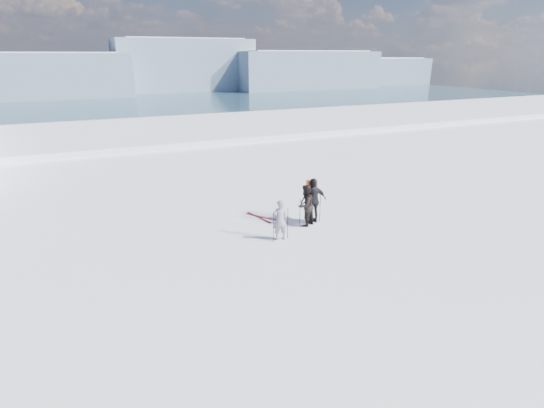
{
  "coord_description": "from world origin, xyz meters",
  "views": [
    {
      "loc": [
        -8.45,
        -10.63,
        7.0
      ],
      "look_at": [
        -2.35,
        3.0,
        1.72
      ],
      "focal_mm": 28.0,
      "sensor_mm": 36.0,
      "label": 1
    }
  ],
  "objects": [
    {
      "name": "lake_basin",
      "position": [
        0.0,
        30.0,
        -6.5
      ],
      "size": [
        820.0,
        820.0,
        71.62
      ],
      "color": "white",
      "rests_on": "ground"
    },
    {
      "name": "skier_pack",
      "position": [
        0.3,
        4.51,
        1.0
      ],
      "size": [
        1.22,
        0.6,
        2.01
      ],
      "primitive_type": "imported",
      "rotation": [
        0.0,
        0.0,
        3.05
      ],
      "color": "black",
      "rests_on": "ground"
    },
    {
      "name": "skier_dark",
      "position": [
        -0.2,
        4.32,
        0.92
      ],
      "size": [
        1.1,
        1.01,
        1.83
      ],
      "primitive_type": "imported",
      "rotation": [
        0.0,
        0.0,
        3.59
      ],
      "color": "black",
      "rests_on": "ground"
    },
    {
      "name": "far_mountain_range",
      "position": [
        29.6,
        454.78,
        -7.19
      ],
      "size": [
        770.0,
        110.0,
        53.0
      ],
      "color": "slate",
      "rests_on": "ground"
    },
    {
      "name": "skier_grey",
      "position": [
        -1.82,
        3.42,
        0.83
      ],
      "size": [
        0.66,
        0.48,
        1.66
      ],
      "primitive_type": "imported",
      "rotation": [
        0.0,
        0.0,
        3.0
      ],
      "color": "gray",
      "rests_on": "ground"
    },
    {
      "name": "backpack",
      "position": [
        0.33,
        4.76,
        2.34
      ],
      "size": [
        0.45,
        0.28,
        0.65
      ],
      "primitive_type": "cube",
      "rotation": [
        0.0,
        0.0,
        3.05
      ],
      "color": "orange",
      "rests_on": "skier_pack"
    },
    {
      "name": "skis_loose",
      "position": [
        -1.61,
        5.96,
        0.01
      ],
      "size": [
        1.04,
        1.67,
        0.03
      ],
      "color": "black",
      "rests_on": "ground"
    },
    {
      "name": "ski_poles",
      "position": [
        -0.55,
        4.01,
        0.65
      ],
      "size": [
        2.78,
        1.16,
        1.36
      ],
      "color": "black",
      "rests_on": "ground"
    }
  ]
}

